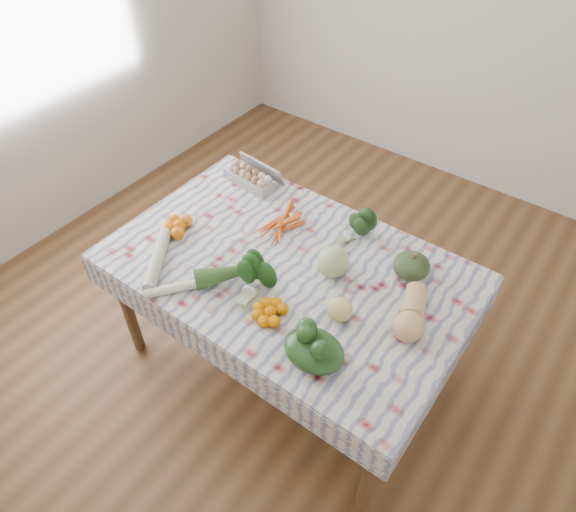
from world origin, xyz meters
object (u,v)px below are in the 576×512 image
at_px(dining_table, 288,277).
at_px(grapefruit, 340,310).
at_px(kabocha_squash, 412,266).
at_px(egg_carton, 250,178).
at_px(cabbage, 333,262).
at_px(butternut_squash, 412,312).

bearing_deg(dining_table, grapefruit, -19.15).
height_order(kabocha_squash, grapefruit, kabocha_squash).
height_order(egg_carton, cabbage, cabbage).
height_order(egg_carton, kabocha_squash, kabocha_squash).
height_order(dining_table, kabocha_squash, kabocha_squash).
distance_m(dining_table, grapefruit, 0.40).
height_order(egg_carton, grapefruit, grapefruit).
relative_size(kabocha_squash, butternut_squash, 0.60).
height_order(kabocha_squash, cabbage, cabbage).
relative_size(egg_carton, cabbage, 2.08).
distance_m(kabocha_squash, cabbage, 0.35).
distance_m(dining_table, kabocha_squash, 0.57).
relative_size(kabocha_squash, cabbage, 1.15).
xyz_separation_m(kabocha_squash, grapefruit, (-0.12, -0.41, -0.00)).
bearing_deg(egg_carton, grapefruit, -23.29).
bearing_deg(egg_carton, kabocha_squash, 0.52).
bearing_deg(kabocha_squash, grapefruit, -106.72).
bearing_deg(butternut_squash, kabocha_squash, 100.28).
height_order(dining_table, cabbage, cabbage).
distance_m(butternut_squash, grapefruit, 0.30).
height_order(butternut_squash, grapefruit, butternut_squash).
relative_size(cabbage, grapefruit, 1.36).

